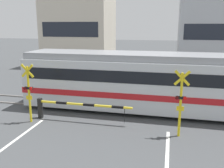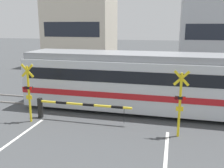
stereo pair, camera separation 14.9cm
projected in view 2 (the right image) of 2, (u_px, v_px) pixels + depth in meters
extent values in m
cube|color=gray|center=(111.00, 111.00, 14.27)|extent=(50.00, 0.10, 0.08)
cube|color=gray|center=(117.00, 103.00, 15.62)|extent=(50.00, 0.10, 0.08)
cube|color=silver|center=(202.00, 87.00, 13.45)|extent=(19.96, 2.92, 2.72)
cube|color=gray|center=(204.00, 58.00, 13.09)|extent=(19.76, 2.57, 0.36)
cube|color=red|center=(201.00, 94.00, 13.54)|extent=(19.98, 2.98, 0.32)
cube|color=black|center=(203.00, 76.00, 13.31)|extent=(19.17, 2.96, 0.64)
cube|color=black|center=(35.00, 68.00, 15.65)|extent=(0.03, 2.04, 0.80)
cylinder|color=black|center=(89.00, 104.00, 14.50)|extent=(0.76, 0.12, 0.76)
cylinder|color=black|center=(97.00, 97.00, 15.86)|extent=(0.76, 0.12, 0.76)
cube|color=black|center=(40.00, 108.00, 13.25)|extent=(0.20, 0.20, 1.08)
cube|color=yellow|center=(84.00, 105.00, 12.59)|extent=(4.94, 0.09, 0.09)
cube|color=black|center=(61.00, 103.00, 12.88)|extent=(0.59, 0.10, 0.10)
cube|color=black|center=(88.00, 105.00, 12.53)|extent=(0.59, 0.10, 0.10)
cube|color=black|center=(117.00, 107.00, 12.18)|extent=(0.59, 0.10, 0.10)
cylinder|color=black|center=(124.00, 116.00, 12.20)|extent=(0.02, 0.02, 0.74)
cube|color=black|center=(174.00, 91.00, 16.53)|extent=(0.20, 0.20, 1.08)
cube|color=yellow|center=(138.00, 84.00, 17.02)|extent=(4.94, 0.09, 0.09)
cube|color=black|center=(156.00, 85.00, 16.73)|extent=(0.59, 0.10, 0.10)
cube|color=black|center=(134.00, 84.00, 17.08)|extent=(0.59, 0.10, 0.10)
cube|color=black|center=(113.00, 82.00, 17.43)|extent=(0.59, 0.10, 0.10)
cylinder|color=black|center=(108.00, 88.00, 17.60)|extent=(0.02, 0.02, 0.74)
cylinder|color=yellow|center=(29.00, 94.00, 12.50)|extent=(0.11, 0.11, 2.88)
cube|color=yellow|center=(27.00, 71.00, 12.22)|extent=(0.68, 0.04, 0.68)
cube|color=yellow|center=(27.00, 71.00, 12.22)|extent=(0.68, 0.04, 0.68)
cube|color=black|center=(29.00, 88.00, 12.42)|extent=(0.44, 0.12, 0.12)
cylinder|color=#4C0C0C|center=(25.00, 88.00, 12.39)|extent=(0.15, 0.03, 0.15)
cylinder|color=red|center=(31.00, 88.00, 12.31)|extent=(0.15, 0.03, 0.15)
cube|color=yellow|center=(29.00, 97.00, 12.52)|extent=(0.32, 0.03, 0.20)
cylinder|color=yellow|center=(180.00, 105.00, 10.79)|extent=(0.11, 0.11, 2.88)
cube|color=yellow|center=(182.00, 78.00, 10.51)|extent=(0.68, 0.04, 0.68)
cube|color=yellow|center=(182.00, 78.00, 10.51)|extent=(0.68, 0.04, 0.68)
cube|color=black|center=(180.00, 98.00, 10.71)|extent=(0.44, 0.12, 0.12)
cylinder|color=#4C0C0C|center=(176.00, 98.00, 10.68)|extent=(0.15, 0.03, 0.15)
cylinder|color=red|center=(184.00, 99.00, 10.60)|extent=(0.15, 0.03, 0.15)
cube|color=yellow|center=(180.00, 109.00, 10.81)|extent=(0.32, 0.03, 0.20)
cylinder|color=#23232D|center=(117.00, 78.00, 21.46)|extent=(0.13, 0.13, 0.78)
cylinder|color=#23232D|center=(119.00, 78.00, 21.43)|extent=(0.13, 0.13, 0.78)
cube|color=navy|center=(118.00, 70.00, 21.28)|extent=(0.38, 0.22, 0.62)
sphere|color=#997056|center=(118.00, 65.00, 21.19)|extent=(0.21, 0.21, 0.21)
cube|color=beige|center=(81.00, 32.00, 29.70)|extent=(7.62, 5.82, 7.92)
cube|color=#1E232D|center=(71.00, 29.00, 26.85)|extent=(6.40, 0.03, 1.58)
cube|color=#B2B7BC|center=(206.00, 35.00, 26.43)|extent=(5.38, 5.82, 7.61)
cube|color=#1E232D|center=(210.00, 32.00, 23.59)|extent=(4.52, 0.03, 1.52)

